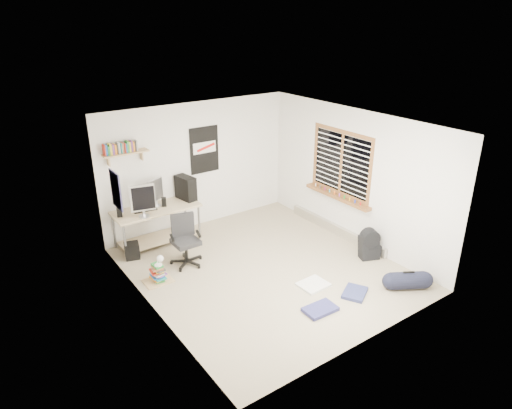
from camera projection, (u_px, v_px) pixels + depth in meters
floor at (265, 269)px, 7.76m from camera, size 4.00×4.50×0.01m
ceiling at (266, 123)px, 6.79m from camera, size 4.00×4.50×0.01m
back_wall at (198, 166)px, 8.97m from camera, size 4.00×0.01×2.50m
left_wall at (147, 233)px, 6.21m from camera, size 0.01×4.50×2.50m
right_wall at (354, 177)px, 8.34m from camera, size 0.01×4.50×2.50m
desk at (157, 225)px, 8.50m from camera, size 1.61×0.79×0.72m
monitor_left at (143, 205)px, 7.90m from camera, size 0.44×0.20×0.47m
monitor_right at (156, 196)px, 8.36m from camera, size 0.37×0.25×0.40m
pc_tower at (186, 188)px, 8.68m from camera, size 0.28×0.47×0.46m
keyboard at (145, 210)px, 8.25m from camera, size 0.44×0.20×0.02m
speaker_left at (119, 212)px, 7.97m from camera, size 0.11×0.11×0.18m
speaker_right at (164, 202)px, 8.41m from camera, size 0.11×0.11×0.17m
office_chair at (185, 238)px, 7.74m from camera, size 0.71×0.71×0.89m
wall_shelf at (126, 153)px, 7.91m from camera, size 0.80×0.22×0.24m
poster_back_wall at (204, 150)px, 8.92m from camera, size 0.62×0.03×0.92m
poster_left_wall at (116, 190)px, 7.03m from camera, size 0.02×0.42×0.60m
window at (341, 163)px, 8.46m from camera, size 0.10×1.50×1.26m
baseboard_heater at (336, 229)px, 8.98m from camera, size 0.08×2.50×0.18m
backpack at (369, 247)px, 8.06m from camera, size 0.41×0.37×0.44m
duffel_bag at (408, 280)px, 7.17m from camera, size 0.38×0.38×0.55m
tshirt at (313, 285)px, 7.27m from camera, size 0.47×0.40×0.04m
jeans_a at (320, 309)px, 6.65m from camera, size 0.50×0.33×0.05m
jeans_b at (355, 293)px, 7.05m from camera, size 0.53×0.49×0.05m
book_stack at (157, 273)px, 7.35m from camera, size 0.43×0.36×0.27m
desk_lamp at (158, 261)px, 7.25m from camera, size 0.17×0.23×0.20m
subwoofer at (132, 251)px, 8.07m from camera, size 0.30×0.30×0.28m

